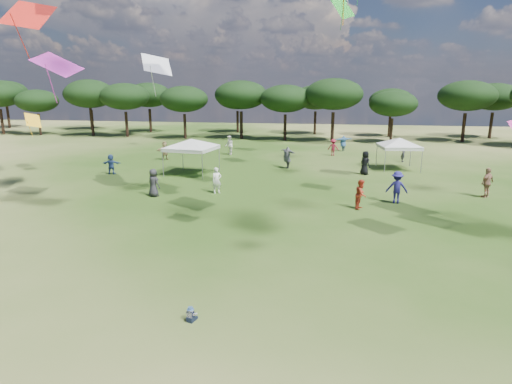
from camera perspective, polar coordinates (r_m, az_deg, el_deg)
ground at (r=11.39m, az=-8.18°, el=-21.06°), size 140.00×140.00×0.00m
tree_line at (r=56.27m, az=9.42°, el=12.53°), size 108.78×17.63×7.77m
tent_left at (r=32.83m, az=-8.64°, el=6.82°), size 6.74×6.74×3.01m
tent_right at (r=36.36m, az=18.61°, el=6.67°), size 6.01×6.01×2.85m
toddler at (r=12.75m, az=-8.66°, el=-15.88°), size 0.33×0.36×0.45m
festival_crowd at (r=34.47m, az=4.49°, el=4.36°), size 27.13×23.31×1.89m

